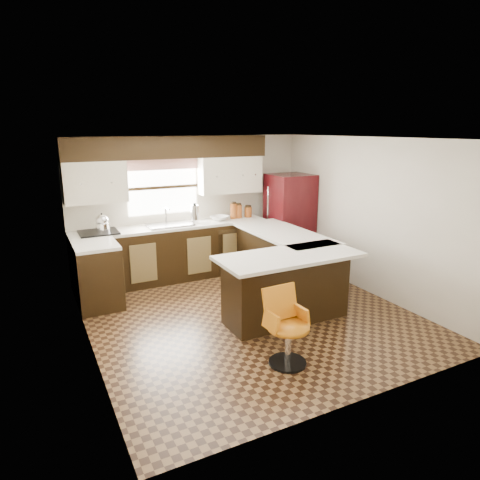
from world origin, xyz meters
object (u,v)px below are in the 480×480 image
peninsula_long (280,263)px  peninsula_return (286,288)px  bar_chair (289,328)px  refrigerator (289,221)px

peninsula_long → peninsula_return: same height
peninsula_return → bar_chair: (-0.60, -0.98, -0.02)m
refrigerator → bar_chair: (-1.94, -2.95, -0.43)m
peninsula_return → bar_chair: 1.15m
peninsula_long → refrigerator: bearing=50.9°
peninsula_long → peninsula_return: size_ratio=1.18×
refrigerator → bar_chair: 3.56m
peninsula_long → bar_chair: (-1.13, -1.95, -0.02)m
peninsula_long → bar_chair: bearing=-120.0°
peninsula_long → peninsula_return: bearing=-118.3°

